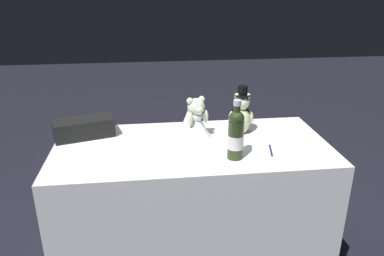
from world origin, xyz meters
name	(u,v)px	position (x,y,z in m)	size (l,w,h in m)	color
reception_table	(192,204)	(0.00, 0.00, 0.39)	(1.52, 0.72, 0.77)	white
teddy_bear_groom	(241,114)	(0.31, 0.14, 0.89)	(0.15, 0.13, 0.29)	beige
teddy_bear_bride	(195,119)	(0.03, 0.12, 0.88)	(0.20, 0.24, 0.24)	white
champagne_bottle	(236,134)	(0.20, -0.19, 0.91)	(0.08, 0.08, 0.31)	#28381B
signing_pen	(271,150)	(0.41, -0.13, 0.78)	(0.04, 0.14, 0.01)	navy
gift_case_black	(84,128)	(-0.61, 0.19, 0.83)	(0.36, 0.25, 0.11)	black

